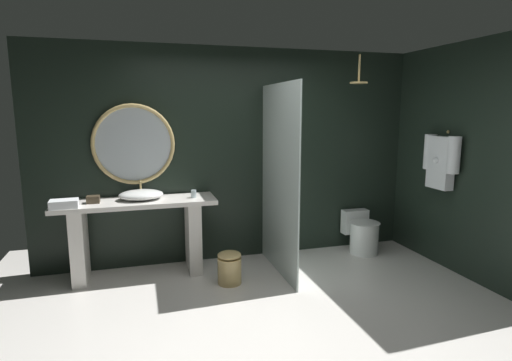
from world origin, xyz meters
name	(u,v)px	position (x,y,z in m)	size (l,w,h in m)	color
ground_plane	(288,329)	(0.00, 0.00, 0.00)	(5.76, 5.76, 0.00)	silver
back_wall_panel	(236,155)	(0.00, 1.90, 1.30)	(4.80, 0.10, 2.60)	black
side_wall_right	(460,159)	(2.35, 0.76, 1.30)	(0.10, 2.47, 2.60)	black
vanity_counter	(138,229)	(-1.21, 1.57, 0.54)	(1.73, 0.53, 0.87)	silver
vessel_sink	(141,195)	(-1.16, 1.60, 0.93)	(0.48, 0.40, 0.19)	white
tumbler_cup	(194,194)	(-0.58, 1.53, 0.92)	(0.06, 0.06, 0.09)	silver
tissue_box	(93,199)	(-1.65, 1.56, 0.91)	(0.13, 0.12, 0.08)	#3D3323
round_wall_mirror	(134,144)	(-1.21, 1.81, 1.47)	(0.92, 0.05, 0.92)	tan
shower_glass_panel	(279,180)	(0.34, 1.24, 1.07)	(0.02, 1.21, 2.15)	silver
rain_shower_head	(359,80)	(1.39, 1.41, 2.20)	(0.21, 0.21, 0.34)	tan
hanging_bathrobe	(441,159)	(2.21, 0.90, 1.30)	(0.20, 0.53, 0.68)	tan
toilet	(362,234)	(1.62, 1.55, 0.25)	(0.38, 0.53, 0.53)	white
waste_bin	(230,267)	(-0.28, 1.06, 0.18)	(0.26, 0.26, 0.36)	tan
folded_hand_towel	(64,204)	(-1.92, 1.40, 0.91)	(0.27, 0.18, 0.08)	white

